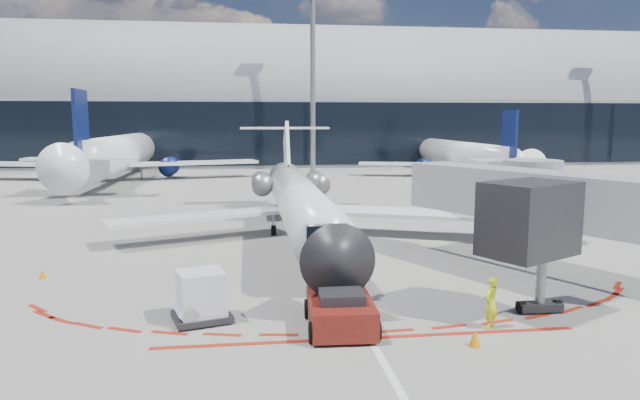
{
  "coord_description": "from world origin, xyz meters",
  "views": [
    {
      "loc": [
        -3.86,
        -28.9,
        7.07
      ],
      "look_at": [
        -0.39,
        -1.79,
        3.19
      ],
      "focal_mm": 32.0,
      "sensor_mm": 36.0,
      "label": 1
    }
  ],
  "objects": [
    {
      "name": "ground",
      "position": [
        0.0,
        0.0,
        0.0
      ],
      "size": [
        260.0,
        260.0,
        0.0
      ],
      "primitive_type": "plane",
      "color": "slate",
      "rests_on": "ground"
    },
    {
      "name": "apron_centerline",
      "position": [
        0.0,
        2.0,
        0.01
      ],
      "size": [
        0.25,
        40.0,
        0.01
      ],
      "primitive_type": "cube",
      "color": "silver",
      "rests_on": "ground"
    },
    {
      "name": "apron_stop_bar",
      "position": [
        0.0,
        -11.5,
        0.01
      ],
      "size": [
        14.0,
        0.25,
        0.01
      ],
      "primitive_type": "cube",
      "color": "maroon",
      "rests_on": "ground"
    },
    {
      "name": "terminal_building",
      "position": [
        0.0,
        64.97,
        8.52
      ],
      "size": [
        150.0,
        24.15,
        24.0
      ],
      "color": "gray",
      "rests_on": "ground"
    },
    {
      "name": "jet_bridge",
      "position": [
        9.79,
        -3.01,
        3.01
      ],
      "size": [
        10.03,
        15.2,
        4.9
      ],
      "color": "#9B9DA3",
      "rests_on": "ground"
    },
    {
      "name": "light_mast_centre",
      "position": [
        5.0,
        48.0,
        12.5
      ],
      "size": [
        0.7,
        0.7,
        25.0
      ],
      "primitive_type": "cylinder",
      "color": "gray",
      "rests_on": "ground"
    },
    {
      "name": "regional_jet",
      "position": [
        -0.87,
        4.32,
        2.32
      ],
      "size": [
        22.49,
        27.73,
        6.94
      ],
      "color": "white",
      "rests_on": "ground"
    },
    {
      "name": "pushback_tug",
      "position": [
        -0.82,
        -10.54,
        0.62
      ],
      "size": [
        2.43,
        5.42,
        1.4
      ],
      "rotation": [
        0.0,
        0.0,
        -0.04
      ],
      "color": "#4F110B",
      "rests_on": "ground"
    },
    {
      "name": "ramp_worker",
      "position": [
        4.25,
        -11.16,
        0.9
      ],
      "size": [
        0.79,
        0.74,
        1.81
      ],
      "primitive_type": "imported",
      "rotation": [
        0.0,
        0.0,
        3.78
      ],
      "color": "#EBFF1A",
      "rests_on": "ground"
    },
    {
      "name": "uld_container",
      "position": [
        -5.55,
        -9.21,
        0.9
      ],
      "size": [
        2.31,
        2.11,
        1.81
      ],
      "rotation": [
        0.0,
        0.0,
        0.29
      ],
      "color": "black",
      "rests_on": "ground"
    },
    {
      "name": "safety_cone_left",
      "position": [
        -13.05,
        -2.78,
        0.22
      ],
      "size": [
        0.32,
        0.32,
        0.45
      ],
      "primitive_type": "cone",
      "color": "orange",
      "rests_on": "ground"
    },
    {
      "name": "safety_cone_right",
      "position": [
        3.12,
        -12.59,
        0.27
      ],
      "size": [
        0.38,
        0.38,
        0.53
      ],
      "primitive_type": "cone",
      "color": "orange",
      "rests_on": "ground"
    },
    {
      "name": "bg_airliner_1",
      "position": [
        -18.72,
        41.39,
        6.09
      ],
      "size": [
        37.65,
        39.87,
        12.18
      ],
      "primitive_type": null,
      "color": "white",
      "rests_on": "ground"
    },
    {
      "name": "bg_airliner_2",
      "position": [
        23.12,
        40.63,
        5.0
      ],
      "size": [
        30.88,
        32.7,
        9.99
      ],
      "primitive_type": null,
      "color": "white",
      "rests_on": "ground"
    }
  ]
}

